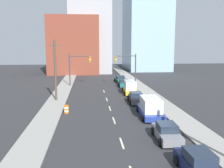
% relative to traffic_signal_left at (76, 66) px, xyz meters
% --- Properties ---
extents(sidewalk_left, '(2.80, 95.21, 0.17)m').
position_rel_traffic_signal_left_xyz_m(sidewalk_left, '(-2.17, 5.74, -4.01)').
color(sidewalk_left, gray).
rests_on(sidewalk_left, ground).
extents(sidewalk_right, '(2.80, 95.21, 0.17)m').
position_rel_traffic_signal_left_xyz_m(sidewalk_right, '(12.38, 5.74, -4.01)').
color(sidewalk_right, gray).
rests_on(sidewalk_right, ground).
extents(lane_stripe_at_12m, '(0.16, 2.40, 0.01)m').
position_rel_traffic_signal_left_xyz_m(lane_stripe_at_12m, '(5.11, -29.63, -4.09)').
color(lane_stripe_at_12m, beige).
rests_on(lane_stripe_at_12m, ground).
extents(lane_stripe_at_19m, '(0.16, 2.40, 0.01)m').
position_rel_traffic_signal_left_xyz_m(lane_stripe_at_19m, '(5.11, -23.29, -4.09)').
color(lane_stripe_at_19m, beige).
rests_on(lane_stripe_at_19m, ground).
extents(lane_stripe_at_24m, '(0.16, 2.40, 0.01)m').
position_rel_traffic_signal_left_xyz_m(lane_stripe_at_24m, '(5.11, -18.12, -4.09)').
color(lane_stripe_at_24m, beige).
rests_on(lane_stripe_at_24m, ground).
extents(lane_stripe_at_29m, '(0.16, 2.40, 0.01)m').
position_rel_traffic_signal_left_xyz_m(lane_stripe_at_29m, '(5.11, -12.69, -4.09)').
color(lane_stripe_at_29m, beige).
rests_on(lane_stripe_at_29m, ground).
extents(lane_stripe_at_36m, '(0.16, 2.40, 0.01)m').
position_rel_traffic_signal_left_xyz_m(lane_stripe_at_36m, '(5.11, -5.96, -4.09)').
color(lane_stripe_at_36m, beige).
rests_on(lane_stripe_at_36m, ground).
extents(building_brick_left, '(14.00, 16.00, 15.97)m').
position_rel_traffic_signal_left_xyz_m(building_brick_left, '(-1.62, 25.81, 3.89)').
color(building_brick_left, brown).
rests_on(building_brick_left, ground).
extents(building_office_center, '(12.00, 20.00, 29.96)m').
position_rel_traffic_signal_left_xyz_m(building_office_center, '(3.06, 29.81, 10.89)').
color(building_office_center, '#99999E').
rests_on(building_office_center, ground).
extents(building_glass_right, '(13.00, 20.00, 29.95)m').
position_rel_traffic_signal_left_xyz_m(building_glass_right, '(21.55, 33.81, 10.88)').
color(building_glass_right, '#8CADC6').
rests_on(building_glass_right, ground).
extents(traffic_signal_left, '(4.30, 0.35, 6.33)m').
position_rel_traffic_signal_left_xyz_m(traffic_signal_left, '(0.00, 0.00, 0.00)').
color(traffic_signal_left, '#38383D').
rests_on(traffic_signal_left, ground).
extents(traffic_signal_right, '(4.30, 0.35, 6.33)m').
position_rel_traffic_signal_left_xyz_m(traffic_signal_right, '(10.64, 0.00, 0.00)').
color(traffic_signal_right, '#38383D').
rests_on(traffic_signal_right, ground).
extents(utility_pole_left_mid, '(1.60, 0.32, 8.76)m').
position_rel_traffic_signal_left_xyz_m(utility_pole_left_mid, '(-2.24, -13.22, 0.40)').
color(utility_pole_left_mid, '#473D33').
rests_on(utility_pole_left_mid, ground).
extents(traffic_barrel, '(0.56, 0.56, 0.95)m').
position_rel_traffic_signal_left_xyz_m(traffic_barrel, '(-0.24, -19.84, -3.62)').
color(traffic_barrel, orange).
rests_on(traffic_barrel, ground).
extents(sedan_navy, '(2.06, 4.40, 1.55)m').
position_rel_traffic_signal_left_xyz_m(sedan_navy, '(9.18, -35.13, -3.39)').
color(sedan_navy, '#141E47').
rests_on(sedan_navy, ground).
extents(sedan_gray, '(2.14, 4.35, 1.46)m').
position_rel_traffic_signal_left_xyz_m(sedan_gray, '(9.00, -29.29, -3.43)').
color(sedan_gray, slate).
rests_on(sedan_gray, ground).
extents(box_truck_blue, '(2.71, 6.37, 2.18)m').
position_rel_traffic_signal_left_xyz_m(box_truck_blue, '(9.37, -22.14, -3.06)').
color(box_truck_blue, navy).
rests_on(box_truck_blue, ground).
extents(sedan_black, '(2.28, 4.56, 1.53)m').
position_rel_traffic_signal_left_xyz_m(sedan_black, '(9.00, -15.38, -3.40)').
color(sedan_black, black).
rests_on(sedan_black, ground).
extents(box_truck_yellow, '(2.38, 5.71, 2.19)m').
position_rel_traffic_signal_left_xyz_m(box_truck_yellow, '(9.30, -8.46, -3.07)').
color(box_truck_yellow, gold).
rests_on(box_truck_yellow, ground).
extents(sedan_teal, '(2.20, 4.43, 1.46)m').
position_rel_traffic_signal_left_xyz_m(sedan_teal, '(9.26, -1.46, -3.43)').
color(sedan_teal, '#196B75').
rests_on(sedan_teal, ground).
extents(sedan_green, '(2.36, 4.70, 1.42)m').
position_rel_traffic_signal_left_xyz_m(sedan_green, '(9.36, 4.56, -3.44)').
color(sedan_green, '#1E6033').
rests_on(sedan_green, ground).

